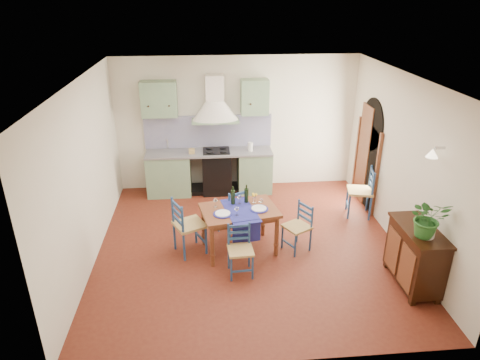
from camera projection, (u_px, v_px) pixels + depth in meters
name	position (u px, v px, depth m)	size (l,w,h in m)	color
floor	(249.00, 245.00, 7.26)	(5.00, 5.00, 0.00)	#4D1910
back_wall	(215.00, 143.00, 8.88)	(5.00, 0.96, 2.80)	beige
right_wall	(395.00, 162.00, 7.17)	(0.26, 5.00, 2.80)	beige
left_wall	(86.00, 175.00, 6.49)	(0.04, 5.00, 2.80)	beige
ceiling	(250.00, 79.00, 6.11)	(5.00, 5.00, 0.01)	white
dining_table	(240.00, 214.00, 6.87)	(1.32, 1.04, 1.08)	brown
chair_near	(240.00, 250.00, 6.40)	(0.39, 0.39, 0.80)	navy
chair_far	(233.00, 210.00, 7.43)	(0.57, 0.57, 0.89)	navy
chair_left	(188.00, 226.00, 6.88)	(0.60, 0.60, 0.97)	navy
chair_right	(298.00, 227.00, 7.00)	(0.52, 0.52, 0.82)	navy
chair_spare	(362.00, 191.00, 8.05)	(0.54, 0.54, 0.96)	navy
sideboard	(415.00, 255.00, 6.11)	(0.50, 1.05, 0.94)	black
potted_plant	(428.00, 218.00, 5.65)	(0.50, 0.43, 0.55)	#255F24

